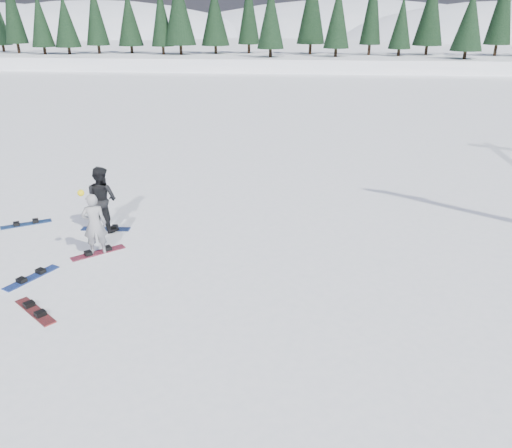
{
  "coord_description": "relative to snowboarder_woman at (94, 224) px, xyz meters",
  "views": [
    {
      "loc": [
        4.16,
        -11.41,
        6.15
      ],
      "look_at": [
        2.97,
        0.59,
        1.1
      ],
      "focal_mm": 35.0,
      "sensor_mm": 36.0,
      "label": 1
    }
  ],
  "objects": [
    {
      "name": "ground",
      "position": [
        1.49,
        -0.66,
        -0.89
      ],
      "size": [
        420.0,
        420.0,
        0.0
      ],
      "primitive_type": "plane",
      "color": "white",
      "rests_on": "ground"
    },
    {
      "name": "alpine_backdrop",
      "position": [
        -10.24,
        188.51,
        -14.87
      ],
      "size": [
        412.5,
        227.0,
        53.2
      ],
      "color": "white",
      "rests_on": "ground"
    },
    {
      "name": "snowboarder_woman",
      "position": [
        0.0,
        0.0,
        0.0
      ],
      "size": [
        0.75,
        0.63,
        1.91
      ],
      "rotation": [
        0.0,
        0.0,
        3.52
      ],
      "color": "gray",
      "rests_on": "ground"
    },
    {
      "name": "snowboarder_man",
      "position": [
        -0.42,
        1.66,
        0.12
      ],
      "size": [
        1.2,
        1.08,
        2.02
      ],
      "primitive_type": "imported",
      "rotation": [
        0.0,
        0.0,
        2.76
      ],
      "color": "black",
      "rests_on": "ground"
    },
    {
      "name": "snowboard_woman",
      "position": [
        0.0,
        0.0,
        -0.88
      ],
      "size": [
        1.3,
        1.21,
        0.03
      ],
      "primitive_type": "cube",
      "rotation": [
        0.0,
        0.0,
        0.73
      ],
      "color": "maroon",
      "rests_on": "ground"
    },
    {
      "name": "snowboard_man",
      "position": [
        -0.42,
        1.66,
        -0.88
      ],
      "size": [
        1.51,
        0.37,
        0.03
      ],
      "primitive_type": "cube",
      "rotation": [
        0.0,
        0.0,
        0.06
      ],
      "color": "navy",
      "rests_on": "ground"
    },
    {
      "name": "snowboard_loose_a",
      "position": [
        -1.12,
        -1.56,
        -0.88
      ],
      "size": [
        0.88,
        1.48,
        0.03
      ],
      "primitive_type": "cube",
      "rotation": [
        0.0,
        0.0,
        1.14
      ],
      "color": "#1D3C9F",
      "rests_on": "ground"
    },
    {
      "name": "snowboard_loose_c",
      "position": [
        -3.09,
        1.78,
        -0.88
      ],
      "size": [
        1.41,
        1.05,
        0.03
      ],
      "primitive_type": "cube",
      "rotation": [
        0.0,
        0.0,
        0.57
      ],
      "color": "navy",
      "rests_on": "ground"
    },
    {
      "name": "snowboard_loose_b",
      "position": [
        -0.24,
        -3.03,
        -0.88
      ],
      "size": [
        1.36,
        1.14,
        0.03
      ],
      "primitive_type": "cube",
      "rotation": [
        0.0,
        0.0,
        -0.66
      ],
      "color": "maroon",
      "rests_on": "ground"
    }
  ]
}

